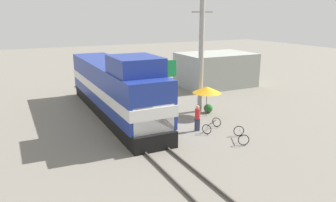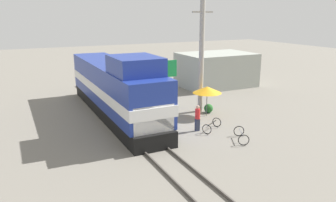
# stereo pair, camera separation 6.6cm
# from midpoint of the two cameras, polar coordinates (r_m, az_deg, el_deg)

# --- Properties ---
(ground_plane) EXTENTS (120.00, 120.00, 0.00)m
(ground_plane) POSITION_cam_midpoint_polar(r_m,az_deg,el_deg) (22.88, -6.42, -4.81)
(ground_plane) COLOR slate
(rail_near) EXTENTS (0.08, 31.00, 0.15)m
(rail_near) POSITION_cam_midpoint_polar(r_m,az_deg,el_deg) (22.64, -8.13, -4.88)
(rail_near) COLOR #4C4742
(rail_near) RESTS_ON ground_plane
(rail_far) EXTENTS (0.08, 31.00, 0.15)m
(rail_far) POSITION_cam_midpoint_polar(r_m,az_deg,el_deg) (23.08, -4.74, -4.38)
(rail_far) COLOR #4C4742
(rail_far) RESTS_ON ground_plane
(locomotive) EXTENTS (3.03, 16.10, 5.14)m
(locomotive) POSITION_cam_midpoint_polar(r_m,az_deg,el_deg) (25.14, -9.00, 2.07)
(locomotive) COLOR black
(locomotive) RESTS_ON ground_plane
(utility_pole) EXTENTS (1.80, 0.40, 8.89)m
(utility_pole) POSITION_cam_midpoint_polar(r_m,az_deg,el_deg) (25.92, 5.92, 7.82)
(utility_pole) COLOR #9E998E
(utility_pole) RESTS_ON ground_plane
(vendor_umbrella) EXTENTS (2.21, 2.21, 2.33)m
(vendor_umbrella) POSITION_cam_midpoint_polar(r_m,az_deg,el_deg) (25.16, 6.91, 1.96)
(vendor_umbrella) COLOR #4C4C4C
(vendor_umbrella) RESTS_ON ground_plane
(billboard_sign) EXTENTS (2.60, 0.12, 3.76)m
(billboard_sign) POSITION_cam_midpoint_polar(r_m,az_deg,el_deg) (28.60, -0.76, 5.21)
(billboard_sign) COLOR #595959
(billboard_sign) RESTS_ON ground_plane
(shrub_cluster) EXTENTS (0.72, 0.72, 0.72)m
(shrub_cluster) POSITION_cam_midpoint_polar(r_m,az_deg,el_deg) (26.41, 7.14, -1.28)
(shrub_cluster) COLOR #236028
(shrub_cluster) RESTS_ON ground_plane
(person_bystander) EXTENTS (0.34, 0.34, 1.80)m
(person_bystander) POSITION_cam_midpoint_polar(r_m,az_deg,el_deg) (22.11, 5.25, -2.79)
(person_bystander) COLOR #2D3347
(person_bystander) RESTS_ON ground_plane
(bicycle) EXTENTS (1.80, 1.49, 0.67)m
(bicycle) POSITION_cam_midpoint_polar(r_m,az_deg,el_deg) (22.53, 7.74, -4.24)
(bicycle) COLOR black
(bicycle) RESTS_ON ground_plane
(bicycle_spare) EXTENTS (1.35, 1.74, 0.69)m
(bicycle_spare) POSITION_cam_midpoint_polar(r_m,az_deg,el_deg) (21.08, 12.72, -5.83)
(bicycle_spare) COLOR black
(bicycle_spare) RESTS_ON ground_plane
(building_block_distant) EXTENTS (7.71, 5.39, 3.57)m
(building_block_distant) POSITION_cam_midpoint_polar(r_m,az_deg,el_deg) (36.18, 8.43, 5.43)
(building_block_distant) COLOR #999E93
(building_block_distant) RESTS_ON ground_plane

